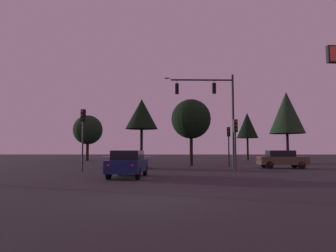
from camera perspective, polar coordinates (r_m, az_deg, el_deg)
name	(u,v)px	position (r m, az deg, el deg)	size (l,w,h in m)	color
ground_plane	(167,165)	(34.11, -0.26, -7.02)	(168.00, 168.00, 0.00)	#262326
traffic_signal_mast_arm	(215,104)	(26.89, 8.53, 4.06)	(5.95, 0.53, 7.98)	#232326
traffic_light_corner_left	(235,134)	(22.71, 12.16, -1.50)	(0.37, 0.39, 3.72)	#232326
traffic_light_corner_right	(229,138)	(30.45, 10.98, -2.21)	(0.36, 0.38, 3.75)	#232326
traffic_light_median	(83,127)	(23.45, -15.24, -0.26)	(0.35, 0.38, 4.50)	#232326
car_nearside_lane	(128,163)	(18.12, -7.24, -6.74)	(1.94, 4.48, 1.52)	#0F1947
car_crossing_left	(127,159)	(27.33, -7.44, -5.95)	(4.34, 2.20, 1.52)	gray
car_crossing_right	(282,159)	(28.52, 19.98, -5.66)	(4.06, 2.00, 1.52)	#473828
tree_behind_sign	(191,119)	(31.55, 4.22, 1.26)	(3.98, 3.98, 6.67)	black
tree_left_far	(287,113)	(42.39, 20.77, 2.28)	(4.37, 4.37, 8.96)	black
tree_center_horizon	(247,126)	(51.21, 14.22, 0.08)	(3.36, 3.36, 7.49)	black
tree_right_cluster	(88,130)	(47.73, -14.38, -0.70)	(4.32, 4.32, 6.71)	black
tree_lot_edge	(142,114)	(41.02, -4.82, 2.15)	(4.20, 4.20, 8.23)	black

